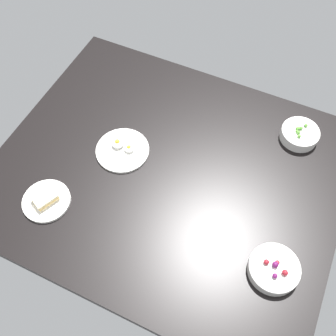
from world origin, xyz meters
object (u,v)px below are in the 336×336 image
(bowl_peas, at_px, (300,134))
(plate_sandwich, at_px, (46,200))
(plate_eggs, at_px, (122,149))
(bowl_berries, at_px, (274,269))

(bowl_peas, distance_m, plate_sandwich, 1.04)
(plate_eggs, relative_size, bowl_berries, 1.24)
(plate_eggs, xyz_separation_m, bowl_berries, (-0.70, 0.22, 0.01))
(bowl_peas, xyz_separation_m, plate_eggs, (0.63, 0.37, -0.02))
(plate_eggs, xyz_separation_m, plate_sandwich, (0.15, 0.32, 0.00))
(bowl_peas, relative_size, bowl_berries, 0.89)
(plate_eggs, height_order, plate_sandwich, plate_eggs)
(plate_sandwich, bearing_deg, bowl_berries, -173.00)
(plate_sandwich, bearing_deg, plate_eggs, -114.39)
(plate_sandwich, height_order, bowl_berries, bowl_berries)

